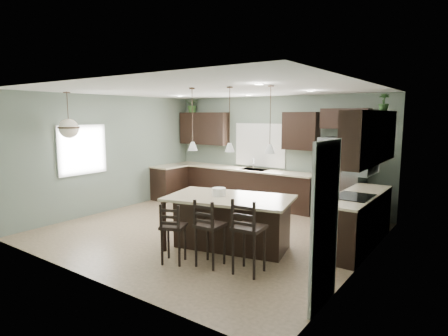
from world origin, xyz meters
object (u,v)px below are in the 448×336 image
serving_dish (219,192)px  bar_stool_left (173,233)px  plant_back_left (193,105)px  bar_stool_center (210,232)px  refrigerator (342,179)px  bar_stool_right (249,236)px  kitchen_island (229,223)px

serving_dish → bar_stool_left: bearing=-98.8°
bar_stool_left → plant_back_left: (-3.09, 4.17, 2.14)m
bar_stool_center → plant_back_left: bearing=129.1°
refrigerator → bar_stool_center: size_ratio=1.74×
bar_stool_left → bar_stool_right: 1.23m
refrigerator → plant_back_left: bearing=176.9°
refrigerator → bar_stool_left: size_ratio=1.89×
bar_stool_left → bar_stool_right: size_ratio=0.86×
plant_back_left → serving_dish: bearing=-44.3°
refrigerator → serving_dish: (-1.20, -2.92, 0.07)m
refrigerator → bar_stool_left: (-1.35, -3.92, -0.44)m
bar_stool_left → kitchen_island: bearing=48.3°
bar_stool_left → bar_stool_center: 0.60m
refrigerator → kitchen_island: size_ratio=0.86×
refrigerator → bar_stool_left: bearing=-109.0°
bar_stool_left → bar_stool_center: (0.54, 0.24, 0.04)m
serving_dish → plant_back_left: bearing=135.7°
bar_stool_left → bar_stool_right: (1.18, 0.35, 0.08)m
kitchen_island → serving_dish: (-0.19, -0.05, 0.53)m
bar_stool_center → plant_back_left: size_ratio=2.37×
plant_back_left → bar_stool_left: bearing=-53.4°
refrigerator → bar_stool_right: refrigerator is taller
refrigerator → kitchen_island: (-1.01, -2.88, -0.46)m
bar_stool_left → serving_dish: bearing=58.0°
kitchen_island → bar_stool_right: 1.09m
bar_stool_center → serving_dish: bearing=113.4°
bar_stool_center → plant_back_left: 5.74m
serving_dish → bar_stool_center: 0.97m
bar_stool_center → bar_stool_right: (0.64, 0.11, 0.04)m
refrigerator → serving_dish: refrigerator is taller
bar_stool_center → plant_back_left: (-3.63, 3.92, 2.09)m
kitchen_island → plant_back_left: 5.12m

